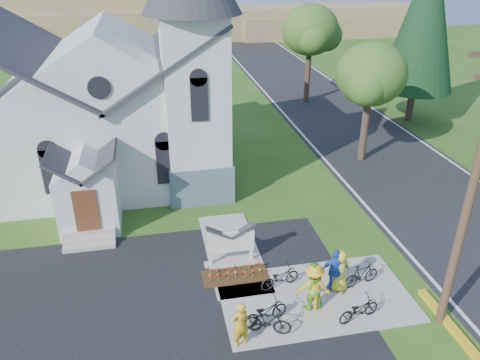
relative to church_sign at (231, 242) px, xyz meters
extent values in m
plane|color=#2A5518|center=(1.20, -3.20, -1.03)|extent=(120.00, 120.00, 0.00)
cube|color=black|center=(11.20, 11.80, -1.02)|extent=(8.00, 90.00, 0.02)
cube|color=#9F998F|center=(2.70, -2.70, -1.00)|extent=(7.00, 4.00, 0.05)
cube|color=white|center=(-4.80, 9.80, 1.47)|extent=(11.00, 9.00, 5.00)
cube|color=slate|center=(-0.50, 6.50, -0.03)|extent=(3.20, 3.20, 2.00)
cube|color=white|center=(-0.50, 6.50, 3.47)|extent=(3.00, 3.00, 9.00)
cube|color=white|center=(-5.80, 4.10, 0.37)|extent=(2.60, 2.40, 2.80)
cube|color=brown|center=(-5.80, 2.87, 0.47)|extent=(1.00, 0.10, 2.00)
cube|color=#9F998F|center=(0.00, 0.00, -0.98)|extent=(2.20, 0.40, 0.10)
cube|color=white|center=(-0.85, 0.00, -0.48)|extent=(0.12, 0.12, 1.00)
cube|color=white|center=(0.85, 0.00, -0.48)|extent=(0.12, 0.12, 1.00)
cube|color=white|center=(0.00, 0.00, 0.02)|extent=(1.90, 0.14, 0.90)
cube|color=#3B2310|center=(0.00, -0.90, -0.99)|extent=(2.60, 1.10, 0.07)
cylinder|color=#473123|center=(6.50, -4.70, 3.97)|extent=(0.28, 0.28, 10.00)
cylinder|color=#34271C|center=(9.70, 8.80, 1.00)|extent=(0.44, 0.44, 4.05)
ellipsoid|color=#345E20|center=(9.70, 8.80, 4.22)|extent=(4.00, 4.00, 3.60)
cylinder|color=#34271C|center=(10.20, 20.80, 1.22)|extent=(0.44, 0.44, 4.50)
ellipsoid|color=#345E20|center=(10.20, 20.80, 4.79)|extent=(4.40, 4.40, 3.96)
cylinder|color=#34271C|center=(16.20, 14.80, 0.17)|extent=(0.50, 0.50, 2.40)
cone|color=black|center=(16.20, 14.80, 6.37)|extent=(5.20, 5.20, 10.00)
cube|color=olive|center=(7.20, 52.80, 0.97)|extent=(60.00, 8.00, 4.00)
cube|color=olive|center=(-8.80, 54.80, 1.77)|extent=(30.00, 6.00, 5.60)
cube|color=olive|center=(23.20, 50.80, 0.47)|extent=(25.00, 6.00, 3.00)
imported|color=gold|center=(-0.50, -4.40, -0.14)|extent=(0.71, 0.57, 1.68)
imported|color=black|center=(0.53, -3.59, -0.53)|extent=(1.81, 1.05, 0.90)
imported|color=#5CC024|center=(2.31, -3.16, -0.03)|extent=(0.96, 0.77, 1.90)
imported|color=black|center=(0.49, -4.09, -0.50)|extent=(1.64, 1.00, 0.96)
imported|color=blue|center=(3.48, -2.44, -0.09)|extent=(1.11, 0.62, 1.78)
imported|color=black|center=(1.54, -1.86, -0.55)|extent=(1.72, 0.97, 0.85)
imported|color=#F8A81B|center=(2.35, -3.24, -0.04)|extent=(1.33, 0.92, 1.88)
imported|color=black|center=(4.61, -2.37, -0.51)|extent=(1.61, 0.79, 0.93)
imported|color=gold|center=(3.67, -2.42, -0.12)|extent=(0.85, 0.56, 1.72)
imported|color=black|center=(3.74, -4.08, -0.55)|extent=(1.72, 0.95, 0.86)
camera|label=1|loc=(-2.73, -15.44, 10.64)|focal=35.00mm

